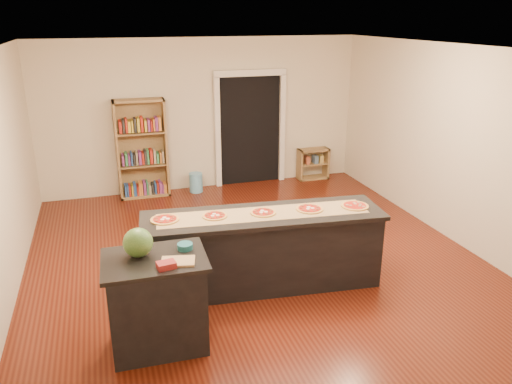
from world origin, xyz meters
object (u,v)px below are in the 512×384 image
object	(u,v)px
waste_bin	(196,182)
watermelon	(138,243)
low_shelf	(313,164)
side_counter	(157,302)
bookshelf	(142,149)
kitchen_island	(263,250)

from	to	relation	value
waste_bin	watermelon	distance (m)	4.70
low_shelf	waste_bin	bearing A→B (deg)	-177.99
waste_bin	side_counter	bearing A→B (deg)	-105.38
bookshelf	waste_bin	size ratio (longest dim) A/B	4.91
kitchen_island	side_counter	world-z (taller)	side_counter
side_counter	low_shelf	distance (m)	5.86
side_counter	waste_bin	world-z (taller)	side_counter
side_counter	bookshelf	size ratio (longest dim) A/B	0.56
kitchen_island	waste_bin	xyz separation A→B (m)	(-0.14, 3.65, -0.30)
kitchen_island	low_shelf	distance (m)	4.39
side_counter	watermelon	size ratio (longest dim) A/B	3.47
waste_bin	low_shelf	bearing A→B (deg)	2.01
bookshelf	watermelon	distance (m)	4.48
low_shelf	watermelon	bearing A→B (deg)	-130.25
side_counter	low_shelf	world-z (taller)	side_counter
low_shelf	bookshelf	bearing A→B (deg)	-179.59
kitchen_island	watermelon	xyz separation A→B (m)	(-1.50, -0.74, 0.65)
waste_bin	watermelon	size ratio (longest dim) A/B	1.27
low_shelf	watermelon	world-z (taller)	watermelon
bookshelf	low_shelf	distance (m)	3.42
watermelon	low_shelf	bearing A→B (deg)	49.75
kitchen_island	waste_bin	size ratio (longest dim) A/B	7.93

